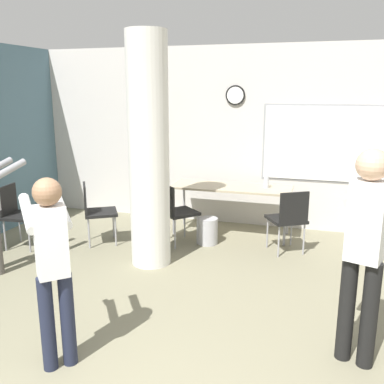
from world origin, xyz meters
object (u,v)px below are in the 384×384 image
Objects in this scene: folding_table at (231,190)px; person_playing_front at (52,259)px; bottle_on_table at (266,181)px; person_playing_side at (366,241)px; chair_table_right at (289,216)px; chair_table_left at (175,209)px; chair_near_pillar at (95,209)px; chair_by_left_wall at (18,211)px.

folding_table is 3.56m from person_playing_front.
bottle_on_table is 3.01m from person_playing_side.
chair_table_left is at bearing -176.35° from chair_table_right.
person_playing_front is (-1.54, -2.96, 0.39)m from chair_table_right.
bottle_on_table is 0.77m from chair_table_right.
chair_by_left_wall is (-0.96, -0.43, 0.00)m from chair_near_pillar.
chair_near_pillar is at bearing 151.68° from person_playing_side.
chair_by_left_wall is (-2.70, -1.37, -0.18)m from folding_table.
person_playing_front reaches higher than bottle_on_table.
folding_table is at bearing 28.53° from chair_near_pillar.
chair_table_left is 1.12m from chair_near_pillar.
chair_near_pillar is at bearing -164.02° from chair_table_left.
person_playing_front reaches higher than chair_table_left.
chair_table_right is at bearing 3.65° from chair_table_left.
folding_table is at bearing 43.96° from chair_table_left.
person_playing_side reaches higher than chair_table_left.
chair_near_pillar is at bearing -151.47° from folding_table.
bottle_on_table is 0.30× the size of chair_near_pillar.
folding_table is 2.02× the size of chair_by_left_wall.
folding_table is 1.02× the size of person_playing_side.
bottle_on_table reaches higher than chair_table_right.
chair_by_left_wall is at bearing 162.29° from person_playing_side.
bottle_on_table is at bearing 71.86° from person_playing_front.
folding_table is 0.94m from chair_table_left.
chair_near_pillar is 2.66m from chair_table_right.
chair_by_left_wall is at bearing -160.10° from chair_table_left.
chair_near_pillar is (-1.08, -0.31, 0.00)m from chair_table_left.
bottle_on_table reaches higher than chair_table_left.
chair_table_left is 1.00× the size of chair_by_left_wall.
person_playing_front is (2.04, -2.12, 0.39)m from chair_by_left_wall.
chair_by_left_wall reaches higher than folding_table.
folding_table is 6.81× the size of bottle_on_table.
chair_table_right is (0.89, -0.54, -0.18)m from folding_table.
chair_table_right is 2.38m from person_playing_side.
chair_table_left is at bearing 15.98° from chair_near_pillar.
person_playing_side is (1.10, -2.79, 0.18)m from bottle_on_table.
chair_near_pillar is at bearing -171.18° from chair_table_right.
chair_table_right is at bearing -56.44° from bottle_on_table.
person_playing_side reaches higher than chair_table_right.
chair_table_left is at bearing -136.04° from folding_table.
bottle_on_table is at bearing 111.57° from person_playing_side.
folding_table is 2.02× the size of chair_near_pillar.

